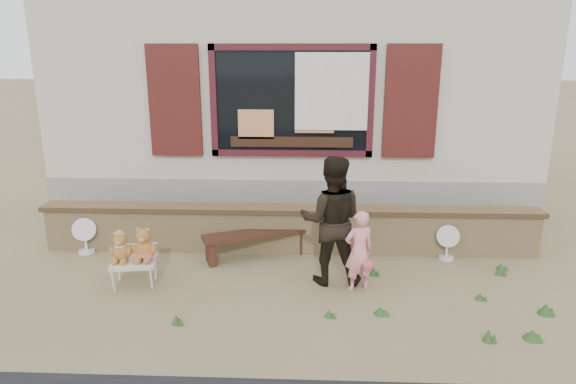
{
  "coord_description": "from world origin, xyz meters",
  "views": [
    {
      "loc": [
        0.28,
        -5.93,
        2.87
      ],
      "look_at": [
        0.0,
        0.6,
        1.0
      ],
      "focal_mm": 32.0,
      "sensor_mm": 36.0,
      "label": 1
    }
  ],
  "objects_px": {
    "folding_chair": "(134,262)",
    "child": "(359,251)",
    "adult": "(332,220)",
    "bench": "(256,239)",
    "teddy_bear_left": "(121,246)",
    "teddy_bear_right": "(144,243)"
  },
  "relations": [
    {
      "from": "folding_chair",
      "to": "child",
      "type": "bearing_deg",
      "value": -10.02
    },
    {
      "from": "adult",
      "to": "bench",
      "type": "bearing_deg",
      "value": -32.08
    },
    {
      "from": "teddy_bear_left",
      "to": "child",
      "type": "height_order",
      "value": "child"
    },
    {
      "from": "child",
      "to": "adult",
      "type": "relative_size",
      "value": 0.62
    },
    {
      "from": "teddy_bear_right",
      "to": "adult",
      "type": "height_order",
      "value": "adult"
    },
    {
      "from": "teddy_bear_left",
      "to": "adult",
      "type": "xyz_separation_m",
      "value": [
        2.57,
        0.22,
        0.29
      ]
    },
    {
      "from": "folding_chair",
      "to": "adult",
      "type": "relative_size",
      "value": 0.37
    },
    {
      "from": "bench",
      "to": "teddy_bear_left",
      "type": "distance_m",
      "value": 1.84
    },
    {
      "from": "bench",
      "to": "adult",
      "type": "distance_m",
      "value": 1.34
    },
    {
      "from": "teddy_bear_right",
      "to": "child",
      "type": "distance_m",
      "value": 2.62
    },
    {
      "from": "child",
      "to": "folding_chair",
      "type": "bearing_deg",
      "value": -20.81
    },
    {
      "from": "bench",
      "to": "child",
      "type": "height_order",
      "value": "child"
    },
    {
      "from": "bench",
      "to": "folding_chair",
      "type": "bearing_deg",
      "value": -169.71
    },
    {
      "from": "bench",
      "to": "folding_chair",
      "type": "xyz_separation_m",
      "value": [
        -1.42,
        -0.91,
        0.02
      ]
    },
    {
      "from": "teddy_bear_right",
      "to": "adult",
      "type": "relative_size",
      "value": 0.27
    },
    {
      "from": "teddy_bear_left",
      "to": "adult",
      "type": "relative_size",
      "value": 0.24
    },
    {
      "from": "bench",
      "to": "teddy_bear_right",
      "type": "height_order",
      "value": "teddy_bear_right"
    },
    {
      "from": "child",
      "to": "teddy_bear_left",
      "type": "bearing_deg",
      "value": -20.32
    },
    {
      "from": "teddy_bear_left",
      "to": "child",
      "type": "bearing_deg",
      "value": -9.53
    },
    {
      "from": "folding_chair",
      "to": "teddy_bear_right",
      "type": "bearing_deg",
      "value": -0.0
    },
    {
      "from": "bench",
      "to": "teddy_bear_left",
      "type": "height_order",
      "value": "teddy_bear_left"
    },
    {
      "from": "teddy_bear_left",
      "to": "bench",
      "type": "bearing_deg",
      "value": 21.32
    }
  ]
}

